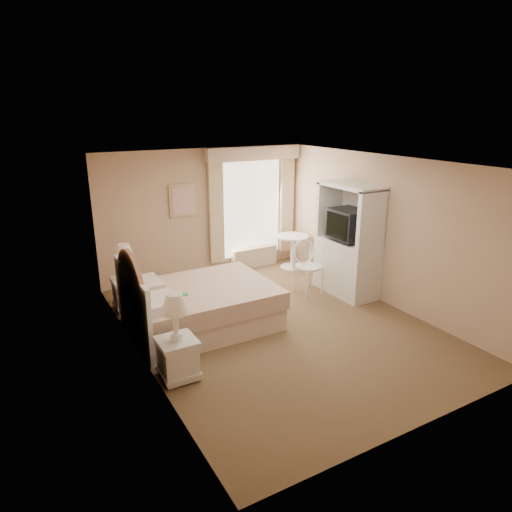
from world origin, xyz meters
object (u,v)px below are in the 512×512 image
nightstand_far (127,285)px  bed (195,306)px  armoire (348,249)px  nightstand_near (177,348)px  round_table (293,246)px  cafe_chair (306,262)px

nightstand_far → bed: bearing=-59.2°
bed → armoire: 2.97m
nightstand_near → round_table: 4.51m
bed → nightstand_near: (-0.72, -1.20, 0.06)m
nightstand_near → nightstand_far: (0.00, 2.41, -0.00)m
nightstand_far → round_table: nightstand_far is taller
cafe_chair → nightstand_near: bearing=-155.6°
nightstand_far → nightstand_near: bearing=-90.0°
round_table → armoire: bearing=-86.4°
round_table → cafe_chair: 1.33m
round_table → armoire: size_ratio=0.35×
bed → round_table: 3.25m
bed → nightstand_near: bed is taller
bed → armoire: size_ratio=1.08×
nightstand_far → cafe_chair: (3.03, -0.85, 0.15)m
cafe_chair → armoire: (0.62, -0.39, 0.26)m
nightstand_near → armoire: (3.65, 1.17, 0.41)m
armoire → nightstand_near: bearing=-162.3°
nightstand_far → armoire: armoire is taller
bed → round_table: bed is taller
bed → armoire: bearing=-0.6°
armoire → round_table: bearing=93.6°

